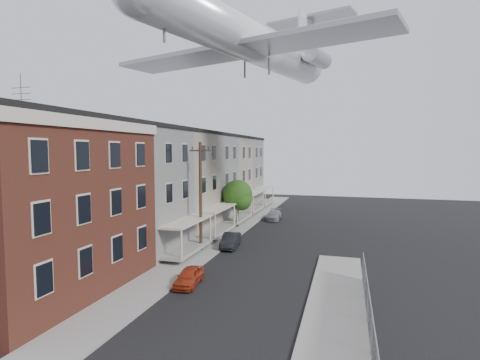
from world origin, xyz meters
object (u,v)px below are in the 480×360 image
object	(u,v)px
utility_pole	(201,195)
car_mid	(231,240)
airplane	(254,43)
car_near	(189,277)
street_tree	(238,196)
car_far	(274,215)

from	to	relation	value
utility_pole	car_mid	distance (m)	4.88
car_mid	airplane	distance (m)	18.30
car_near	car_mid	distance (m)	9.37
car_mid	airplane	size ratio (longest dim) A/B	0.12
airplane	street_tree	bearing A→B (deg)	126.31
street_tree	airplane	distance (m)	15.48
street_tree	car_near	bearing A→B (deg)	-83.64
car_near	car_far	xyz separation A→B (m)	(0.81, 23.25, 0.03)
street_tree	airplane	xyz separation A→B (m)	(2.60, -3.54, 14.84)
car_far	street_tree	bearing A→B (deg)	-118.66
car_mid	car_far	world-z (taller)	car_mid
car_near	car_mid	xyz separation A→B (m)	(-0.28, 9.37, 0.07)
car_near	car_far	size ratio (longest dim) A/B	0.80
utility_pole	street_tree	distance (m)	10.00
utility_pole	airplane	size ratio (longest dim) A/B	0.29
utility_pole	airplane	bearing A→B (deg)	65.38
car_far	airplane	size ratio (longest dim) A/B	0.13
car_mid	airplane	bearing A→B (deg)	71.99
street_tree	car_far	size ratio (longest dim) A/B	1.33
utility_pole	car_mid	size ratio (longest dim) A/B	2.46
utility_pole	car_far	xyz separation A→B (m)	(3.09, 15.67, -4.11)
car_near	car_far	world-z (taller)	car_far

